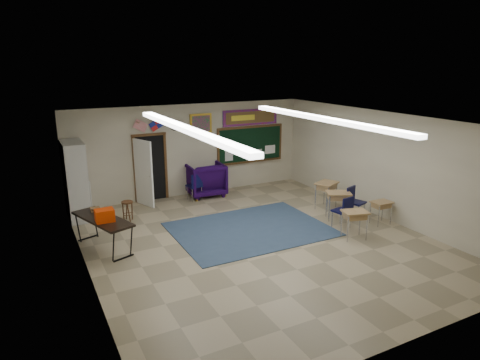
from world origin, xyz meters
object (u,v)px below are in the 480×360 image
wingback_armchair (205,179)px  wooden_stool (128,211)px  student_desk_front_right (326,194)px  folding_table (104,232)px  student_desk_front_left (338,204)px

wingback_armchair → wooden_stool: 3.10m
student_desk_front_right → wingback_armchair: bearing=108.5°
wingback_armchair → folding_table: wingback_armchair is taller
wingback_armchair → folding_table: bearing=39.8°
student_desk_front_left → wooden_stool: student_desk_front_left is taller
wingback_armchair → folding_table: (-3.79, -2.79, -0.13)m
student_desk_front_left → folding_table: 6.31m
wingback_armchair → wooden_stool: (-2.85, -1.19, -0.26)m
student_desk_front_right → wooden_stool: (-5.58, 1.72, -0.16)m
student_desk_front_left → student_desk_front_right: size_ratio=0.98×
wingback_armchair → student_desk_front_left: wingback_armchair is taller
student_desk_front_left → wooden_stool: size_ratio=1.45×
student_desk_front_right → wooden_stool: 5.84m
folding_table → student_desk_front_left: bearing=-28.2°
student_desk_front_left → student_desk_front_right: (0.30, 0.89, 0.01)m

